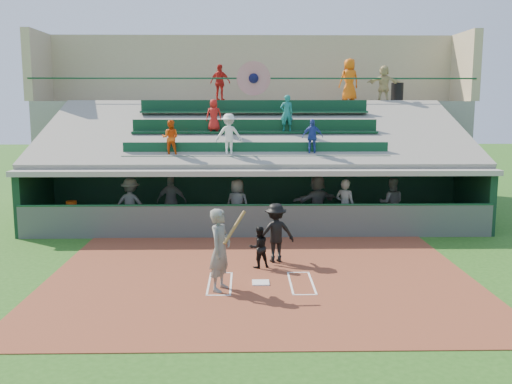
{
  "coord_description": "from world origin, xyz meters",
  "views": [
    {
      "loc": [
        -0.38,
        -13.8,
        4.49
      ],
      "look_at": [
        -0.05,
        3.5,
        1.8
      ],
      "focal_mm": 40.0,
      "sensor_mm": 36.0,
      "label": 1
    }
  ],
  "objects_px": {
    "home_plate": "(261,283)",
    "catcher": "(259,247)",
    "trash_bin": "(397,92)",
    "white_table": "(72,221)",
    "batter_at_plate": "(220,250)",
    "water_cooler": "(71,206)"
  },
  "relations": [
    {
      "from": "white_table",
      "to": "water_cooler",
      "type": "height_order",
      "value": "water_cooler"
    },
    {
      "from": "batter_at_plate",
      "to": "trash_bin",
      "type": "relative_size",
      "value": 2.37
    },
    {
      "from": "catcher",
      "to": "water_cooler",
      "type": "bearing_deg",
      "value": -57.58
    },
    {
      "from": "catcher",
      "to": "white_table",
      "type": "distance_m",
      "value": 7.95
    },
    {
      "from": "batter_at_plate",
      "to": "water_cooler",
      "type": "height_order",
      "value": "batter_at_plate"
    },
    {
      "from": "white_table",
      "to": "home_plate",
      "type": "bearing_deg",
      "value": -54.09
    },
    {
      "from": "catcher",
      "to": "trash_bin",
      "type": "height_order",
      "value": "trash_bin"
    },
    {
      "from": "batter_at_plate",
      "to": "trash_bin",
      "type": "xyz_separation_m",
      "value": [
        7.66,
        13.36,
        4.0
      ]
    },
    {
      "from": "home_plate",
      "to": "water_cooler",
      "type": "height_order",
      "value": "water_cooler"
    },
    {
      "from": "catcher",
      "to": "batter_at_plate",
      "type": "bearing_deg",
      "value": 40.62
    },
    {
      "from": "catcher",
      "to": "white_table",
      "type": "relative_size",
      "value": 1.43
    },
    {
      "from": "home_plate",
      "to": "catcher",
      "type": "bearing_deg",
      "value": 90.7
    },
    {
      "from": "batter_at_plate",
      "to": "trash_bin",
      "type": "height_order",
      "value": "trash_bin"
    },
    {
      "from": "home_plate",
      "to": "trash_bin",
      "type": "relative_size",
      "value": 0.51
    },
    {
      "from": "batter_at_plate",
      "to": "water_cooler",
      "type": "xyz_separation_m",
      "value": [
        -5.51,
        6.49,
        -0.1
      ]
    },
    {
      "from": "home_plate",
      "to": "catcher",
      "type": "xyz_separation_m",
      "value": [
        -0.02,
        1.4,
        0.56
      ]
    },
    {
      "from": "white_table",
      "to": "trash_bin",
      "type": "relative_size",
      "value": 0.95
    },
    {
      "from": "home_plate",
      "to": "catcher",
      "type": "distance_m",
      "value": 1.5
    },
    {
      "from": "catcher",
      "to": "water_cooler",
      "type": "height_order",
      "value": "catcher"
    },
    {
      "from": "trash_bin",
      "to": "white_table",
      "type": "bearing_deg",
      "value": -152.45
    },
    {
      "from": "home_plate",
      "to": "catcher",
      "type": "height_order",
      "value": "catcher"
    },
    {
      "from": "water_cooler",
      "to": "white_table",
      "type": "bearing_deg",
      "value": 174.73
    }
  ]
}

